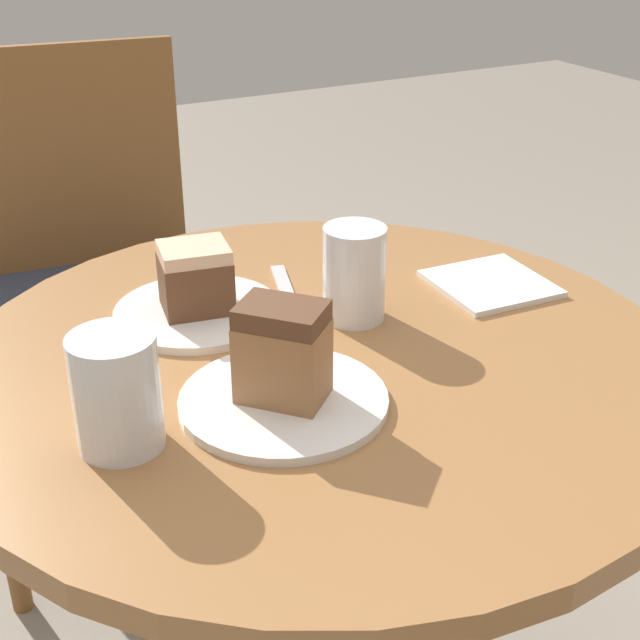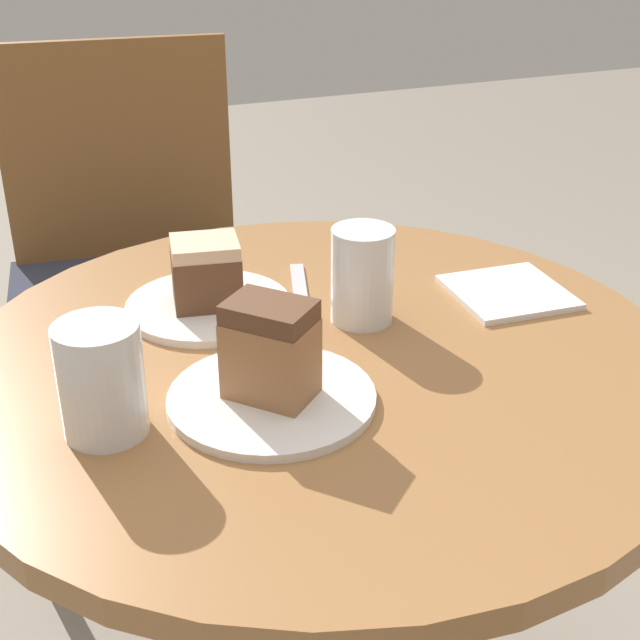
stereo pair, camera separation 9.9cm
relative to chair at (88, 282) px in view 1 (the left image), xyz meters
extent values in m
cylinder|color=#9E6B3D|center=(0.08, -0.79, -0.14)|extent=(0.09, 0.09, 0.65)
cylinder|color=#9E6B3D|center=(0.08, -0.79, 0.20)|extent=(0.83, 0.83, 0.03)
cylinder|color=brown|center=(-0.25, -0.26, -0.27)|extent=(0.04, 0.04, 0.45)
cylinder|color=brown|center=(0.18, -0.31, -0.27)|extent=(0.04, 0.04, 0.45)
cylinder|color=brown|center=(0.23, 0.11, -0.27)|extent=(0.04, 0.04, 0.45)
cube|color=#2D3342|center=(-0.01, -0.07, -0.03)|extent=(0.52, 0.51, 0.03)
cube|color=brown|center=(0.02, 0.15, 0.20)|extent=(0.45, 0.07, 0.43)
cylinder|color=white|center=(-0.01, -0.64, 0.22)|extent=(0.20, 0.20, 0.01)
cylinder|color=white|center=(-0.01, -0.87, 0.22)|extent=(0.21, 0.21, 0.01)
cube|color=brown|center=(-0.01, -0.64, 0.26)|extent=(0.09, 0.08, 0.07)
cube|color=beige|center=(-0.01, -0.64, 0.30)|extent=(0.09, 0.08, 0.02)
cube|color=#9E6B42|center=(-0.01, -0.87, 0.27)|extent=(0.10, 0.10, 0.08)
cube|color=brown|center=(-0.01, -0.87, 0.32)|extent=(0.10, 0.10, 0.02)
cylinder|color=silver|center=(0.16, -0.73, 0.26)|extent=(0.07, 0.07, 0.08)
cylinder|color=white|center=(0.16, -0.73, 0.27)|extent=(0.08, 0.08, 0.12)
cylinder|color=silver|center=(-0.17, -0.86, 0.25)|extent=(0.07, 0.07, 0.07)
cylinder|color=white|center=(-0.17, -0.86, 0.27)|extent=(0.08, 0.08, 0.12)
cube|color=white|center=(0.36, -0.74, 0.22)|extent=(0.15, 0.15, 0.01)
cube|color=silver|center=(0.11, -0.63, 0.22)|extent=(0.06, 0.15, 0.00)
camera|label=1|loc=(-0.34, -1.57, 0.71)|focal=50.00mm
camera|label=2|loc=(-0.25, -1.61, 0.71)|focal=50.00mm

